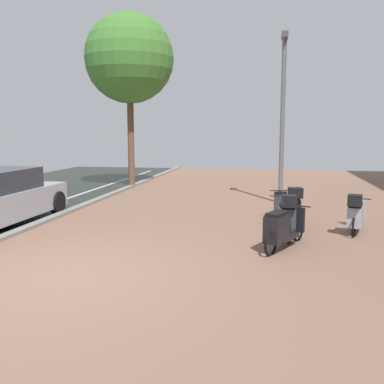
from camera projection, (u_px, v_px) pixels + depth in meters
ground at (151, 285)px, 6.58m from camera, size 21.00×40.00×0.13m
scooter_near at (356, 215)px, 9.73m from camera, size 0.75×1.64×0.96m
scooter_mid at (281, 229)px, 8.38m from camera, size 0.94×1.70×0.80m
scooter_far at (289, 207)px, 10.52m from camera, size 0.75×1.65×1.01m
scooter_extra at (286, 217)px, 9.34m from camera, size 0.55×1.84×1.02m
lamp_post at (283, 110)px, 13.48m from camera, size 0.20×0.52×5.23m
street_tree at (129, 59)px, 17.20m from camera, size 3.52×3.52×6.88m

